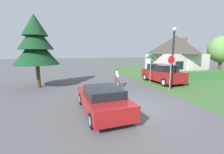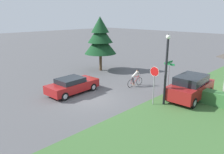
# 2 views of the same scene
# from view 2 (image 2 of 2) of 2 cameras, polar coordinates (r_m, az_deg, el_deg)

# --- Properties ---
(ground_plane) EXTENTS (140.00, 140.00, 0.00)m
(ground_plane) POSITION_cam_2_polar(r_m,az_deg,el_deg) (16.94, -5.58, -5.62)
(ground_plane) COLOR #515154
(sedan_left_lane) EXTENTS (2.09, 4.41, 1.32)m
(sedan_left_lane) POSITION_cam_2_polar(r_m,az_deg,el_deg) (18.10, -10.34, -2.12)
(sedan_left_lane) COLOR maroon
(sedan_left_lane) RESTS_ON ground
(cyclist) EXTENTS (0.44, 1.82, 1.55)m
(cyclist) POSITION_cam_2_polar(r_m,az_deg,el_deg) (19.63, 6.04, -0.31)
(cyclist) COLOR black
(cyclist) RESTS_ON ground
(parked_suv_right) EXTENTS (2.27, 4.61, 1.81)m
(parked_suv_right) POSITION_cam_2_polar(r_m,az_deg,el_deg) (17.60, 19.76, -2.53)
(parked_suv_right) COLOR maroon
(parked_suv_right) RESTS_ON ground
(stop_sign) EXTENTS (0.68, 0.07, 2.77)m
(stop_sign) POSITION_cam_2_polar(r_m,az_deg,el_deg) (15.45, 10.96, -0.34)
(stop_sign) COLOR gray
(stop_sign) RESTS_ON ground
(street_lamp) EXTENTS (0.31, 0.31, 5.01)m
(street_lamp) POSITION_cam_2_polar(r_m,az_deg,el_deg) (15.41, 14.00, 2.97)
(street_lamp) COLOR black
(street_lamp) RESTS_ON ground
(street_name_sign) EXTENTS (0.90, 0.90, 2.76)m
(street_name_sign) POSITION_cam_2_polar(r_m,az_deg,el_deg) (17.64, 14.62, 1.31)
(street_name_sign) COLOR gray
(street_name_sign) RESTS_ON ground
(conifer_tall_near) EXTENTS (3.58, 3.58, 6.06)m
(conifer_tall_near) POSITION_cam_2_polar(r_m,az_deg,el_deg) (24.74, -3.08, 10.14)
(conifer_tall_near) COLOR #4C3823
(conifer_tall_near) RESTS_ON ground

